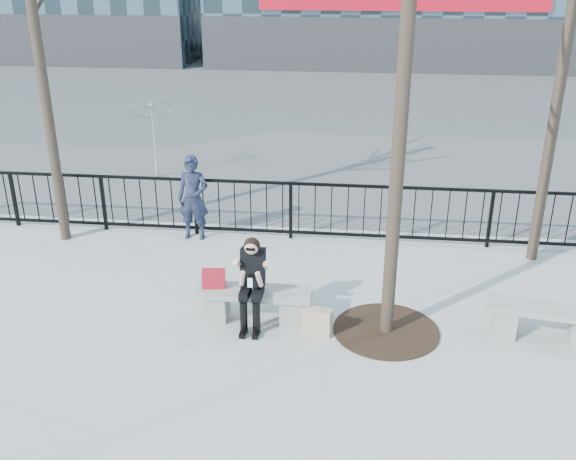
# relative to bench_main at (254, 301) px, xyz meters

# --- Properties ---
(ground) EXTENTS (120.00, 120.00, 0.00)m
(ground) POSITION_rel_bench_main_xyz_m (0.00, 0.00, -0.30)
(ground) COLOR #A4A49F
(ground) RESTS_ON ground
(street_surface) EXTENTS (60.00, 23.00, 0.01)m
(street_surface) POSITION_rel_bench_main_xyz_m (0.00, 15.00, -0.30)
(street_surface) COLOR #474747
(street_surface) RESTS_ON ground
(railing) EXTENTS (14.00, 0.06, 1.10)m
(railing) POSITION_rel_bench_main_xyz_m (0.00, 3.00, 0.25)
(railing) COLOR black
(railing) RESTS_ON ground
(tree_grate) EXTENTS (1.50, 1.50, 0.02)m
(tree_grate) POSITION_rel_bench_main_xyz_m (1.90, -0.10, -0.29)
(tree_grate) COLOR black
(tree_grate) RESTS_ON ground
(bench_main) EXTENTS (1.65, 0.46, 0.49)m
(bench_main) POSITION_rel_bench_main_xyz_m (0.00, 0.00, 0.00)
(bench_main) COLOR gray
(bench_main) RESTS_ON ground
(bench_second) EXTENTS (1.54, 0.43, 0.46)m
(bench_second) POSITION_rel_bench_main_xyz_m (4.05, 0.02, -0.02)
(bench_second) COLOR gray
(bench_second) RESTS_ON ground
(seated_woman) EXTENTS (0.50, 0.64, 1.34)m
(seated_woman) POSITION_rel_bench_main_xyz_m (0.00, -0.16, 0.37)
(seated_woman) COLOR black
(seated_woman) RESTS_ON ground
(handbag) EXTENTS (0.34, 0.19, 0.27)m
(handbag) POSITION_rel_bench_main_xyz_m (-0.58, 0.02, 0.32)
(handbag) COLOR #B01524
(handbag) RESTS_ON bench_main
(shopping_bag) EXTENTS (0.44, 0.26, 0.39)m
(shopping_bag) POSITION_rel_bench_main_xyz_m (0.93, -0.27, -0.11)
(shopping_bag) COLOR #CCB290
(shopping_bag) RESTS_ON ground
(standing_man) EXTENTS (0.59, 0.39, 1.59)m
(standing_man) POSITION_rel_bench_main_xyz_m (-1.58, 2.80, 0.50)
(standing_man) COLOR black
(standing_man) RESTS_ON ground
(vendor_umbrella) EXTENTS (2.24, 2.27, 1.85)m
(vendor_umbrella) POSITION_rel_bench_main_xyz_m (-3.40, 6.22, 0.62)
(vendor_umbrella) COLOR yellow
(vendor_umbrella) RESTS_ON ground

